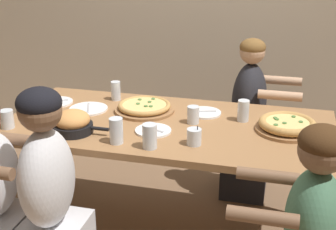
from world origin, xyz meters
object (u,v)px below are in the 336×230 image
Objects in this scene: empty_plate_a at (89,109)px; drinking_glass_b at (116,92)px; pizza_board_second at (287,125)px; drinking_glass_e at (41,107)px; empty_plate_b at (153,131)px; drinking_glass_d at (7,120)px; diner_far_midright at (248,127)px; skillet_bowl at (73,123)px; empty_plate_c at (57,102)px; drinking_glass_a at (243,112)px; cocktail_glass_blue at (194,138)px; drinking_glass_c at (150,138)px; empty_plate_d at (204,113)px; drinking_glass_f at (116,132)px; diner_near_midleft at (50,209)px; drinking_glass_g at (193,116)px; pizza_board_main at (144,107)px.

drinking_glass_b is (0.10, 0.22, 0.05)m from empty_plate_a.
pizza_board_second is 1.46m from drinking_glass_e.
drinking_glass_d is at bearing -169.30° from empty_plate_b.
empty_plate_a is at bearing 49.76° from drinking_glass_d.
diner_far_midright reaches higher than drinking_glass_e.
skillet_bowl is 2.56× the size of drinking_glass_b.
diner_far_midright is at bearing 23.53° from empty_plate_c.
empty_plate_c is at bearing 80.57° from drinking_glass_d.
empty_plate_b is 0.55m from drinking_glass_a.
pizza_board_second is at bearing 33.32° from cocktail_glass_blue.
empty_plate_b is at bearing 156.65° from cocktail_glass_blue.
cocktail_glass_blue is 0.84× the size of drinking_glass_c.
empty_plate_d is 0.46m from cocktail_glass_blue.
empty_plate_a is at bearing -58.36° from diner_far_midright.
drinking_glass_b reaches higher than drinking_glass_d.
diner_far_midright reaches higher than drinking_glass_d.
drinking_glass_c is 0.86m from drinking_glass_d.
skillet_bowl is 0.98m from drinking_glass_a.
drinking_glass_f is (0.35, -0.42, 0.05)m from empty_plate_a.
skillet_bowl is (-1.15, -0.32, 0.02)m from pizza_board_second.
drinking_glass_f is at bearing -39.18° from empty_plate_c.
drinking_glass_c is at bearing -130.55° from drinking_glass_a.
diner_far_midright is at bearing 63.37° from empty_plate_d.
drinking_glass_g is at bearing -38.75° from diner_near_midleft.
pizza_board_second is at bearing -12.94° from drinking_glass_b.
skillet_bowl is 1.54× the size of empty_plate_c.
empty_plate_d is 1.63× the size of drinking_glass_b.
cocktail_glass_blue is 1.07× the size of drinking_glass_g.
drinking_glass_a reaches higher than drinking_glass_d.
drinking_glass_c is at bearing -10.39° from skillet_bowl.
drinking_glass_c is at bearing -52.60° from diner_near_midleft.
drinking_glass_g is 0.76m from diner_far_midright.
pizza_board_main reaches higher than empty_plate_d.
empty_plate_d is at bearing 3.16° from empty_plate_c.
empty_plate_a is at bearing -176.55° from drinking_glass_a.
drinking_glass_f reaches higher than cocktail_glass_blue.
drinking_glass_f is at bearing -124.48° from empty_plate_d.
pizza_board_second is 0.52m from empty_plate_d.
drinking_glass_a is (-0.25, 0.09, 0.02)m from pizza_board_second.
pizza_board_second is 0.75m from empty_plate_b.
skillet_bowl is 2.32× the size of drinking_glass_f.
empty_plate_b is (0.49, -0.23, 0.00)m from empty_plate_a.
skillet_bowl is at bearing -179.08° from cocktail_glass_blue.
drinking_glass_g is at bearing -19.22° from pizza_board_main.
drinking_glass_d reaches higher than drinking_glass_g.
pizza_board_main reaches higher than empty_plate_b.
empty_plate_d is 1.47× the size of drinking_glass_f.
diner_near_midleft reaches higher than empty_plate_a.
drinking_glass_d is at bearing 176.47° from drinking_glass_c.
empty_plate_a is 1.17× the size of empty_plate_d.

